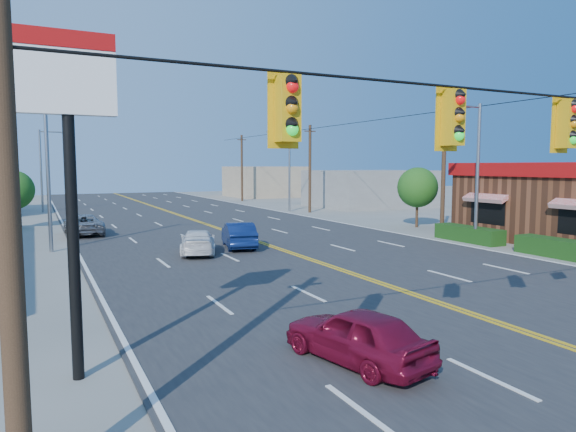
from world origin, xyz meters
name	(u,v)px	position (x,y,z in m)	size (l,w,h in m)	color
road	(259,243)	(0.00, 20.00, 0.03)	(20.00, 120.00, 0.06)	#2D2D30
pizza_hut_sign	(69,133)	(-11.00, 4.00, 5.18)	(1.90, 0.30, 6.85)	black
streetlight_se	(475,166)	(10.79, 14.00, 4.51)	(2.55, 0.25, 8.00)	gray
streetlight_ne	(288,166)	(10.79, 38.00, 4.51)	(2.55, 0.25, 8.00)	gray
streetlight_sw	(52,166)	(-10.79, 22.00, 4.51)	(2.55, 0.25, 8.00)	gray
streetlight_nw	(43,166)	(-10.79, 48.00, 4.51)	(2.55, 0.25, 8.00)	gray
utility_pole_near	(443,171)	(12.20, 18.00, 4.20)	(0.28, 0.28, 8.40)	#47301E
utility_pole_mid	(310,169)	(12.20, 36.00, 4.20)	(0.28, 0.28, 8.40)	#47301E
utility_pole_far	(242,168)	(12.20, 54.00, 4.20)	(0.28, 0.28, 8.40)	#47301E
tree_kfc_rear	(417,187)	(13.50, 22.00, 2.93)	(2.94, 2.94, 4.41)	#47301E
tree_west	(14,190)	(-13.00, 34.00, 2.79)	(2.80, 2.80, 4.20)	#47301E
bld_east_mid	(369,188)	(22.00, 40.00, 2.00)	(12.00, 10.00, 4.00)	gray
bld_east_far	(265,181)	(19.00, 62.00, 2.20)	(10.00, 10.00, 4.40)	tan
car_magenta	(357,338)	(-5.26, 2.00, 0.64)	(1.50, 3.73, 1.27)	maroon
car_blue	(239,236)	(-1.75, 18.67, 0.70)	(1.47, 4.23, 1.39)	#0E1E52
car_white	(198,243)	(-4.31, 17.76, 0.61)	(1.71, 4.20, 1.22)	white
car_silver	(83,225)	(-8.91, 28.03, 0.67)	(2.22, 4.82, 1.34)	gray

